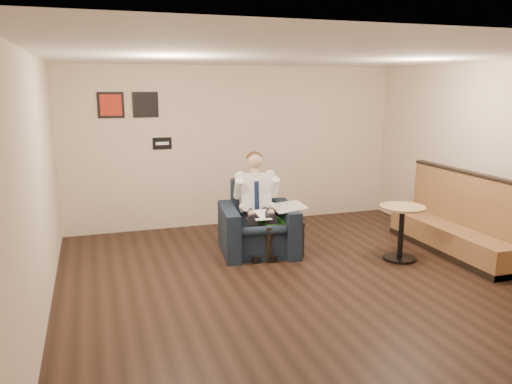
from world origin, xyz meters
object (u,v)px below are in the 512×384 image
object	(u,v)px
coffee_mug	(283,214)
cafe_table	(401,233)
smartphone	(273,217)
banquette	(453,213)
side_table	(276,237)
green_folder	(275,221)
seated_man	(260,208)
armchair	(258,218)

from	to	relation	value
coffee_mug	cafe_table	distance (m)	1.73
smartphone	banquette	size ratio (longest dim) A/B	0.07
banquette	cafe_table	bearing A→B (deg)	-178.01
side_table	green_folder	bearing A→B (deg)	-137.84
seated_man	coffee_mug	size ratio (longest dim) A/B	13.34
coffee_mug	armchair	bearing A→B (deg)	-178.88
armchair	smartphone	bearing A→B (deg)	14.30
banquette	coffee_mug	bearing A→B (deg)	158.36
armchair	coffee_mug	size ratio (longest dim) A/B	10.05
banquette	seated_man	bearing A→B (deg)	164.17
green_folder	smartphone	bearing A→B (deg)	74.50
armchair	banquette	bearing A→B (deg)	-11.03
armchair	seated_man	distance (m)	0.24
smartphone	banquette	xyz separation A→B (m)	(2.49, -0.95, 0.09)
seated_man	cafe_table	bearing A→B (deg)	-16.17
green_folder	coffee_mug	world-z (taller)	coffee_mug
smartphone	banquette	distance (m)	2.66
armchair	seated_man	xyz separation A→B (m)	(-0.02, -0.13, 0.19)
green_folder	banquette	size ratio (longest dim) A/B	0.22
side_table	cafe_table	size ratio (longest dim) A/B	0.78
coffee_mug	smartphone	xyz separation A→B (m)	(-0.15, 0.02, -0.05)
armchair	seated_man	world-z (taller)	seated_man
armchair	side_table	xyz separation A→B (m)	(0.23, -0.16, -0.27)
armchair	green_folder	bearing A→B (deg)	-34.99
green_folder	smartphone	world-z (taller)	green_folder
coffee_mug	banquette	size ratio (longest dim) A/B	0.05
green_folder	seated_man	bearing A→B (deg)	167.55
coffee_mug	green_folder	bearing A→B (deg)	-137.84
cafe_table	side_table	bearing A→B (deg)	153.81
green_folder	smartphone	xyz separation A→B (m)	(0.06, 0.21, -0.00)
side_table	seated_man	bearing A→B (deg)	175.21
armchair	banquette	distance (m)	2.90
armchair	smartphone	world-z (taller)	armchair
smartphone	banquette	world-z (taller)	banquette
armchair	green_folder	xyz separation A→B (m)	(0.20, -0.18, -0.01)
armchair	side_table	size ratio (longest dim) A/B	1.74
seated_man	smartphone	size ratio (longest dim) A/B	9.05
armchair	coffee_mug	xyz separation A→B (m)	(0.41, 0.01, 0.04)
side_table	banquette	size ratio (longest dim) A/B	0.26
green_folder	banquette	world-z (taller)	banquette
smartphone	seated_man	bearing A→B (deg)	-147.54
seated_man	green_folder	bearing A→B (deg)	-4.99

